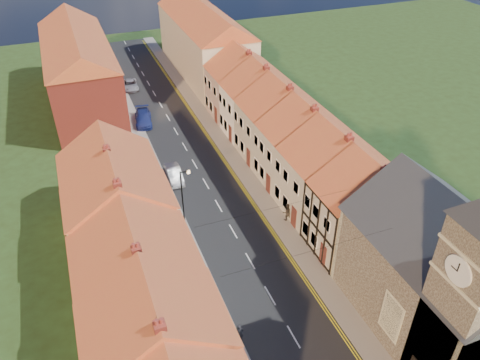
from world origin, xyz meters
The scene contains 22 objects.
road centered at (0.00, 30.00, 0.01)m, with size 7.00×90.00×0.02m, color black.
pavement_left centered at (-4.40, 30.00, 0.06)m, with size 1.80×90.00×0.12m, color gray.
pavement_right centered at (4.40, 30.00, 0.06)m, with size 1.80×90.00×0.12m, color gray.
church centered at (9.36, 3.32, 5.88)m, with size 11.25×14.25×15.20m.
cottage_r_tudor centered at (9.27, 12.70, 4.47)m, with size 8.30×5.20×9.00m.
cottage_r_white_near centered at (9.30, 18.10, 4.47)m, with size 8.30×6.00×9.00m.
cottage_r_cream_mid centered at (9.30, 23.50, 4.48)m, with size 8.30×5.20×9.00m.
cottage_r_pink centered at (9.30, 28.90, 4.47)m, with size 8.30×6.00×9.00m.
cottage_r_white_far centered at (9.30, 34.30, 4.48)m, with size 8.30×5.20×9.00m.
cottage_r_cream_far centered at (9.30, 39.70, 4.47)m, with size 8.30×6.00×9.00m.
cottage_l_cream centered at (-9.30, 5.55, 4.52)m, with size 8.30×6.30×9.10m.
cottage_l_white centered at (-9.30, 11.95, 4.37)m, with size 8.30×6.90×8.80m.
cottage_l_brick_mid centered at (-9.30, 18.05, 4.53)m, with size 8.30×5.70×9.10m.
cottage_l_pink centered at (-9.30, 23.85, 4.37)m, with size 8.30×6.30×8.80m.
block_right_far centered at (9.30, 55.00, 5.29)m, with size 8.30×24.20×10.50m.
block_left_far centered at (-9.30, 50.00, 5.29)m, with size 8.30×24.20×10.50m.
lamppost centered at (-3.81, 20.00, 3.54)m, with size 0.88×0.15×6.00m.
car_mid centered at (-2.79, 27.89, 0.66)m, with size 1.40×4.01×1.32m, color #A6A7AE.
car_far centered at (-3.20, 41.58, 0.71)m, with size 2.00×4.91×1.43m, color navy.
car_distant centered at (-2.75, 52.92, 0.59)m, with size 1.97×4.27×1.19m, color #BABBC3.
pedestrian_left centered at (-3.70, 6.97, 0.94)m, with size 0.60×0.39×1.64m, color black.
pedestrian_right centered at (5.10, 17.69, 0.99)m, with size 0.84×0.66×1.73m, color black.
Camera 1 is at (-10.96, -11.88, 27.48)m, focal length 35.00 mm.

